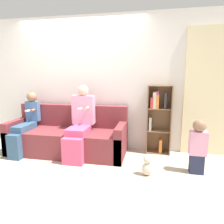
# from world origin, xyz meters

# --- Properties ---
(ground_plane) EXTENTS (14.00, 14.00, 0.00)m
(ground_plane) POSITION_xyz_m (0.00, 0.00, 0.00)
(ground_plane) COLOR #B2A893
(back_wall) EXTENTS (10.00, 0.06, 2.55)m
(back_wall) POSITION_xyz_m (0.00, 0.96, 1.27)
(back_wall) COLOR silver
(back_wall) RESTS_ON ground_plane
(curtain_panel) EXTENTS (0.84, 0.04, 2.26)m
(curtain_panel) POSITION_xyz_m (2.36, 0.91, 1.13)
(curtain_panel) COLOR beige
(curtain_panel) RESTS_ON ground_plane
(couch) EXTENTS (2.15, 0.83, 0.87)m
(couch) POSITION_xyz_m (-0.14, 0.52, 0.30)
(couch) COLOR maroon
(couch) RESTS_ON ground_plane
(adult_seated) EXTENTS (0.40, 0.74, 1.26)m
(adult_seated) POSITION_xyz_m (0.15, 0.39, 0.65)
(adult_seated) COLOR #DB4C75
(adult_seated) RESTS_ON ground_plane
(child_seated) EXTENTS (0.26, 0.77, 1.12)m
(child_seated) POSITION_xyz_m (-0.90, 0.36, 0.57)
(child_seated) COLOR #335170
(child_seated) RESTS_ON ground_plane
(toddler_standing) EXTENTS (0.24, 0.18, 0.81)m
(toddler_standing) POSITION_xyz_m (2.06, 0.09, 0.43)
(toddler_standing) COLOR #232842
(toddler_standing) RESTS_ON ground_plane
(bookshelf) EXTENTS (0.43, 0.24, 1.26)m
(bookshelf) POSITION_xyz_m (1.50, 0.82, 0.70)
(bookshelf) COLOR brown
(bookshelf) RESTS_ON ground_plane
(teddy_bear) EXTENTS (0.16, 0.13, 0.31)m
(teddy_bear) POSITION_xyz_m (1.34, -0.13, 0.15)
(teddy_bear) COLOR beige
(teddy_bear) RESTS_ON ground_plane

